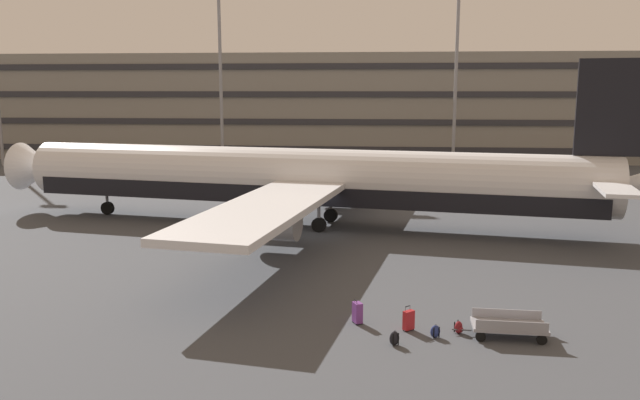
{
  "coord_description": "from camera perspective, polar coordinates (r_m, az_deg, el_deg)",
  "views": [
    {
      "loc": [
        3.54,
        -38.06,
        8.77
      ],
      "look_at": [
        0.67,
        -5.32,
        3.0
      ],
      "focal_mm": 35.51,
      "sensor_mm": 36.0,
      "label": 1
    }
  ],
  "objects": [
    {
      "name": "ground_plane",
      "position": [
        39.22,
        -0.3,
        -2.97
      ],
      "size": [
        600.0,
        600.0,
        0.0
      ],
      "primitive_type": "plane",
      "color": "#424449"
    },
    {
      "name": "terminal_structure",
      "position": [
        84.5,
        2.63,
        8.43
      ],
      "size": [
        149.65,
        16.72,
        13.08
      ],
      "color": "gray",
      "rests_on": "ground_plane"
    },
    {
      "name": "airliner",
      "position": [
        40.67,
        -1.04,
        1.87
      ],
      "size": [
        43.73,
        35.74,
        10.46
      ],
      "color": "silver",
      "rests_on": "ground_plane"
    },
    {
      "name": "light_mast_left",
      "position": [
        72.15,
        -9.01,
        13.49
      ],
      "size": [
        1.8,
        0.5,
        23.31
      ],
      "color": "gray",
      "rests_on": "ground_plane"
    },
    {
      "name": "light_mast_center_left",
      "position": [
        70.49,
        12.18,
        11.8
      ],
      "size": [
        1.8,
        0.5,
        19.32
      ],
      "color": "gray",
      "rests_on": "ground_plane"
    },
    {
      "name": "suitcase_purple",
      "position": [
        24.35,
        3.39,
        -10.08
      ],
      "size": [
        0.43,
        0.49,
        0.94
      ],
      "color": "#72388C",
      "rests_on": "ground_plane"
    },
    {
      "name": "suitcase_orange",
      "position": [
        23.86,
        7.99,
        -10.66
      ],
      "size": [
        0.46,
        0.44,
        0.93
      ],
      "color": "#B21E23",
      "rests_on": "ground_plane"
    },
    {
      "name": "backpack_large",
      "position": [
        23.99,
        12.4,
        -11.16
      ],
      "size": [
        0.41,
        0.41,
        0.51
      ],
      "color": "maroon",
      "rests_on": "ground_plane"
    },
    {
      "name": "backpack_black",
      "position": [
        23.44,
        10.33,
        -11.59
      ],
      "size": [
        0.43,
        0.34,
        0.52
      ],
      "color": "navy",
      "rests_on": "ground_plane"
    },
    {
      "name": "backpack_small",
      "position": [
        22.58,
        6.71,
        -12.28
      ],
      "size": [
        0.43,
        0.38,
        0.56
      ],
      "color": "black",
      "rests_on": "ground_plane"
    },
    {
      "name": "baggage_cart",
      "position": [
        24.02,
        16.64,
        -10.8
      ],
      "size": [
        3.33,
        1.43,
        0.82
      ],
      "color": "gray",
      "rests_on": "ground_plane"
    }
  ]
}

